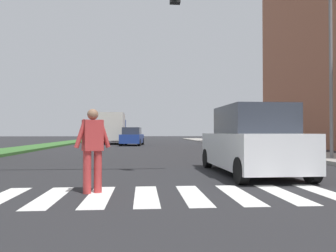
{
  "coord_description": "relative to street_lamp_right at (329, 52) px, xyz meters",
  "views": [
    {
      "loc": [
        -0.08,
        2.13,
        1.23
      ],
      "look_at": [
        1.25,
        19.44,
        1.54
      ],
      "focal_mm": 35.85,
      "sensor_mm": 36.0,
      "label": 1
    }
  ],
  "objects": [
    {
      "name": "ground_plane",
      "position": [
        -7.71,
        14.44,
        -4.59
      ],
      "size": [
        140.0,
        140.0,
        0.0
      ],
      "primitive_type": "plane",
      "color": "#262628"
    },
    {
      "name": "crosswalk",
      "position": [
        -7.71,
        -6.98,
        -4.59
      ],
      "size": [
        7.65,
        2.2,
        0.01
      ],
      "color": "silver",
      "rests_on": "ground_plane"
    },
    {
      "name": "median_strip",
      "position": [
        -15.84,
        12.44,
        -4.52
      ],
      "size": [
        2.52,
        64.0,
        0.15
      ],
      "primitive_type": "cube",
      "color": "#386B2D",
      "rests_on": "ground_plane"
    },
    {
      "name": "sidewalk_right",
      "position": [
        0.6,
        12.44,
        -4.52
      ],
      "size": [
        3.0,
        64.0,
        0.15
      ],
      "primitive_type": "cube",
      "color": "#9E9991",
      "rests_on": "ground_plane"
    },
    {
      "name": "street_lamp_right",
      "position": [
        0.0,
        0.0,
        0.0
      ],
      "size": [
        1.02,
        0.24,
        7.5
      ],
      "color": "slate",
      "rests_on": "sidewalk_right"
    },
    {
      "name": "pedestrian_performer",
      "position": [
        -8.79,
        -6.6,
        -3.66
      ],
      "size": [
        0.71,
        0.41,
        1.69
      ],
      "color": "#B23333",
      "rests_on": "ground_plane"
    },
    {
      "name": "suv_crossing",
      "position": [
        -4.65,
        -3.94,
        -3.66
      ],
      "size": [
        2.05,
        4.64,
        1.97
      ],
      "color": "silver",
      "rests_on": "ground_plane"
    },
    {
      "name": "sedan_midblock",
      "position": [
        -8.72,
        17.32,
        -3.83
      ],
      "size": [
        2.19,
        4.26,
        1.64
      ],
      "color": "navy",
      "rests_on": "ground_plane"
    },
    {
      "name": "sedan_distant",
      "position": [
        -10.79,
        32.44,
        -3.81
      ],
      "size": [
        1.81,
        4.1,
        1.7
      ],
      "color": "maroon",
      "rests_on": "ground_plane"
    },
    {
      "name": "sedan_far_horizon",
      "position": [
        -10.19,
        42.36,
        -3.79
      ],
      "size": [
        1.99,
        4.43,
        1.73
      ],
      "color": "gray",
      "rests_on": "ground_plane"
    },
    {
      "name": "truck_box_delivery",
      "position": [
        -10.78,
        21.23,
        -2.96
      ],
      "size": [
        2.4,
        6.2,
        3.1
      ],
      "color": "navy",
      "rests_on": "ground_plane"
    }
  ]
}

